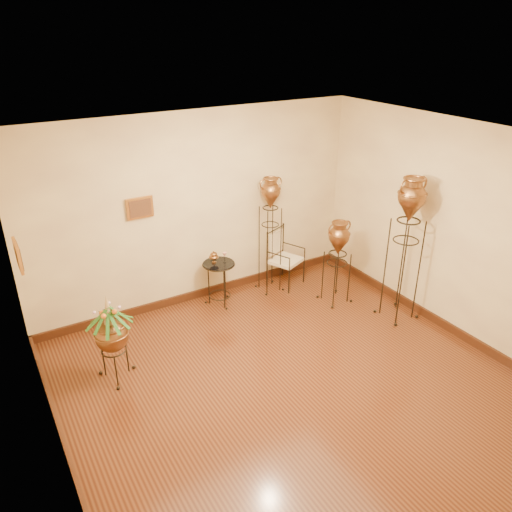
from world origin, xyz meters
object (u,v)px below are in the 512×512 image
planter_urn (111,332)px  armchair (286,258)px  amphora_tall (270,234)px  amphora_mid (405,249)px  side_table (219,283)px

planter_urn → armchair: 3.15m
amphora_tall → amphora_mid: 1.97m
side_table → armchair: bearing=-0.0°
amphora_tall → amphora_mid: (1.15, -1.59, 0.11)m
planter_urn → armchair: planter_urn is taller
armchair → side_table: 1.18m
amphora_mid → side_table: amphora_mid is taller
amphora_mid → planter_urn: bearing=169.9°
armchair → side_table: bearing=156.5°
planter_urn → amphora_tall: bearing=18.6°
amphora_mid → planter_urn: size_ratio=1.83×
planter_urn → armchair: (3.01, 0.91, -0.18)m
amphora_tall → side_table: (-0.88, 0.00, -0.59)m
amphora_mid → side_table: size_ratio=2.45×
planter_urn → side_table: size_ratio=1.34×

